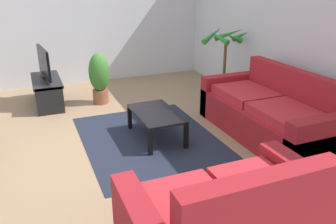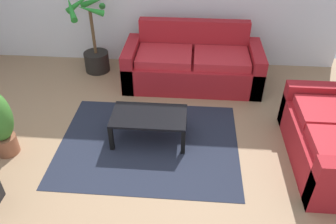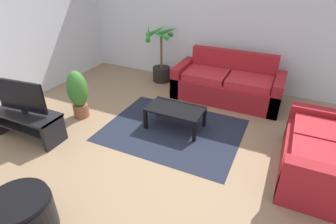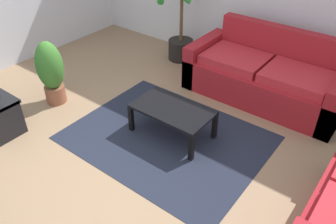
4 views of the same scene
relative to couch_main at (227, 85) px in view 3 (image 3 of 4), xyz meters
name	(u,v)px [view 3 (image 3 of 4)]	position (x,y,z in m)	size (l,w,h in m)	color
ground_plane	(144,155)	(-0.61, -2.28, -0.30)	(6.60, 6.60, 0.00)	#937556
wall_back	(213,21)	(-0.61, 0.72, 1.05)	(6.00, 0.06, 2.70)	silver
couch_main	(227,85)	(0.00, 0.00, 0.00)	(2.07, 0.90, 0.90)	maroon
couch_loveseat	(324,156)	(1.67, -1.65, 0.00)	(0.90, 1.55, 0.90)	maroon
tv_stand	(28,121)	(-2.45, -2.64, -0.01)	(1.10, 0.45, 0.44)	black
tv	(21,96)	(-2.45, -2.64, 0.42)	(0.85, 0.13, 0.52)	black
coffee_table	(175,111)	(-0.50, -1.42, 0.02)	(0.91, 0.53, 0.37)	black
area_rug	(173,130)	(-0.50, -1.52, -0.30)	(2.20, 1.70, 0.01)	#1E2333
potted_palm	(161,62)	(-1.61, 0.28, 0.15)	(0.71, 0.77, 1.24)	black
potted_plant_small	(78,93)	(-2.17, -1.81, 0.16)	(0.34, 0.34, 0.86)	brown
ottoman	(22,216)	(-1.08, -3.89, -0.07)	(0.63, 0.63, 0.47)	black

